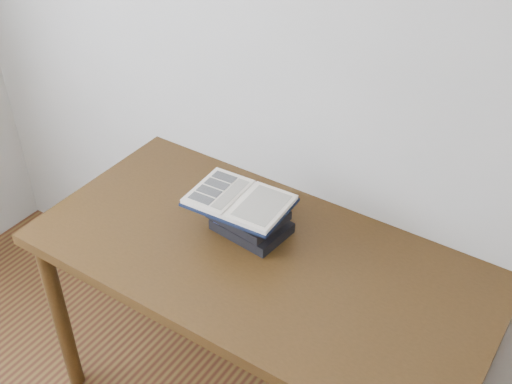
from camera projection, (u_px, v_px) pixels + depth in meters
The scene contains 3 objects.
desk at pixel (260, 276), 2.12m from camera, with size 1.51×0.75×0.81m.
book_stack at pixel (249, 216), 2.13m from camera, with size 0.25×0.21×0.13m.
open_book at pixel (240, 200), 2.07m from camera, with size 0.33×0.24×0.03m.
Camera 1 is at (0.80, 0.09, 2.20)m, focal length 45.00 mm.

